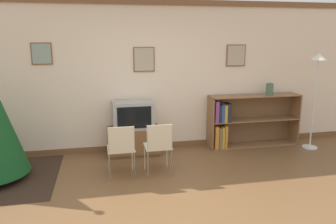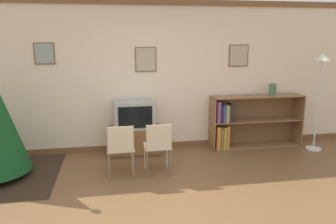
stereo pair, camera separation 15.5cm
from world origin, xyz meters
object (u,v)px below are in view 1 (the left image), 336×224
(tv_console, at_px, (134,141))
(folding_chair_left, at_px, (121,148))
(television, at_px, (133,115))
(vase, at_px, (270,89))
(standing_lamp, at_px, (317,76))
(bookshelf, at_px, (240,121))
(folding_chair_right, at_px, (159,145))

(tv_console, xyz_separation_m, folding_chair_left, (-0.28, -0.98, 0.23))
(tv_console, distance_m, television, 0.48)
(vase, bearing_deg, folding_chair_left, -160.57)
(standing_lamp, bearing_deg, television, 174.17)
(tv_console, bearing_deg, standing_lamp, -5.87)
(vase, bearing_deg, tv_console, -179.29)
(bookshelf, distance_m, vase, 0.82)
(folding_chair_right, bearing_deg, folding_chair_left, 180.00)
(tv_console, height_order, standing_lamp, standing_lamp)
(folding_chair_left, xyz_separation_m, standing_lamp, (3.59, 0.64, 0.89))
(folding_chair_right, height_order, bookshelf, bookshelf)
(bookshelf, bearing_deg, folding_chair_right, -149.30)
(folding_chair_left, bearing_deg, tv_console, 74.16)
(tv_console, height_order, bookshelf, bookshelf)
(tv_console, bearing_deg, folding_chair_right, -74.16)
(television, xyz_separation_m, bookshelf, (2.05, 0.07, -0.24))
(folding_chair_right, relative_size, standing_lamp, 0.46)
(folding_chair_left, bearing_deg, standing_lamp, 10.16)
(folding_chair_left, distance_m, bookshelf, 2.56)
(television, xyz_separation_m, folding_chair_right, (0.28, -0.98, -0.26))
(television, distance_m, vase, 2.63)
(tv_console, relative_size, television, 1.32)
(tv_console, height_order, folding_chair_left, folding_chair_left)
(television, bearing_deg, folding_chair_left, -105.88)
(television, relative_size, vase, 3.07)
(television, distance_m, bookshelf, 2.07)
(television, xyz_separation_m, vase, (2.60, 0.03, 0.37))
(folding_chair_right, xyz_separation_m, vase, (2.32, 1.02, 0.63))
(tv_console, xyz_separation_m, bookshelf, (2.05, 0.07, 0.24))
(folding_chair_right, relative_size, vase, 3.57)
(television, bearing_deg, standing_lamp, -5.83)
(folding_chair_left, bearing_deg, vase, 19.43)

